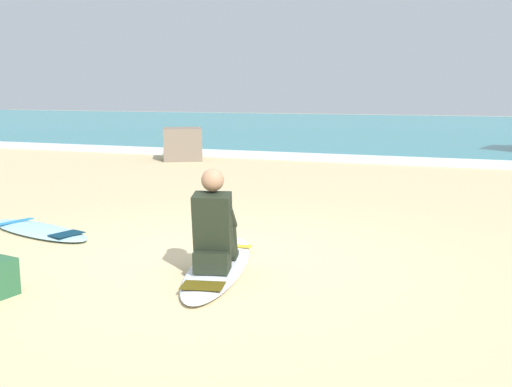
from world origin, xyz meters
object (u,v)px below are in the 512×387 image
Objects in this scene: surfboard_main at (219,266)px; surfboard_spare_near at (38,230)px; shoreline_rock at (183,144)px; surfer_seated at (214,230)px.

surfboard_main is 2.75m from surfboard_spare_near.
shoreline_rock is at bearing 104.35° from surfboard_spare_near.
surfer_seated is at bearing -15.61° from surfboard_spare_near.
surfer_seated reaches higher than surfboard_spare_near.
surfer_seated is (0.04, -0.17, 0.40)m from surfboard_main.
surfboard_spare_near is 7.78m from shoreline_rock.
surfboard_spare_near is (-2.72, 0.76, -0.40)m from surfer_seated.
surfboard_spare_near is at bearing -75.65° from shoreline_rock.
surfboard_spare_near is at bearing 167.62° from surfboard_main.
shoreline_rock is at bearing 119.60° from surfboard_main.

